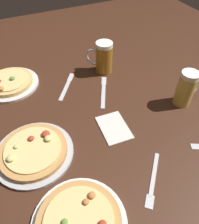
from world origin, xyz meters
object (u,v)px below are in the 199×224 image
object	(u,v)px
beer_mug_amber	(186,88)
fork_spare	(153,180)
pizza_plate_far	(10,83)
pizza_plate_near	(79,223)
pizza_plate_side	(34,151)
knife_right	(67,86)
napkin_folded	(114,127)
beer_mug_dark	(103,58)
knife_spare	(103,91)

from	to	relation	value
beer_mug_amber	fork_spare	size ratio (longest dim) A/B	0.98
pizza_plate_far	fork_spare	distance (m)	0.79
pizza_plate_near	pizza_plate_side	size ratio (longest dim) A/B	0.97
pizza_plate_far	knife_right	world-z (taller)	pizza_plate_far
pizza_plate_side	fork_spare	distance (m)	0.43
napkin_folded	fork_spare	distance (m)	0.26
napkin_folded	fork_spare	world-z (taller)	napkin_folded
pizza_plate_side	knife_right	world-z (taller)	pizza_plate_side
pizza_plate_near	beer_mug_amber	distance (m)	0.68
pizza_plate_side	knife_right	bearing A→B (deg)	53.87
pizza_plate_side	beer_mug_dark	bearing A→B (deg)	38.84
beer_mug_dark	knife_spare	bearing A→B (deg)	-115.01
beer_mug_amber	fork_spare	world-z (taller)	beer_mug_amber
knife_spare	knife_right	bearing A→B (deg)	142.13
pizza_plate_near	knife_spare	distance (m)	0.59
beer_mug_amber	napkin_folded	world-z (taller)	beer_mug_amber
beer_mug_dark	fork_spare	bearing A→B (deg)	-100.75
beer_mug_dark	beer_mug_amber	bearing A→B (deg)	-59.60
napkin_folded	pizza_plate_far	bearing A→B (deg)	126.05
pizza_plate_far	beer_mug_amber	distance (m)	0.82
beer_mug_dark	beer_mug_amber	world-z (taller)	same
pizza_plate_near	knife_spare	size ratio (longest dim) A/B	1.30
beer_mug_amber	fork_spare	xyz separation A→B (m)	(-0.34, -0.26, -0.08)
pizza_plate_near	beer_mug_dark	bearing A→B (deg)	59.26
napkin_folded	knife_spare	world-z (taller)	napkin_folded
beer_mug_dark	beer_mug_amber	distance (m)	0.43
pizza_plate_far	pizza_plate_side	distance (m)	0.45
knife_right	fork_spare	bearing A→B (deg)	-80.61
pizza_plate_near	fork_spare	xyz separation A→B (m)	(0.27, 0.02, -0.01)
knife_right	fork_spare	distance (m)	0.60
pizza_plate_side	pizza_plate_near	bearing A→B (deg)	-78.18
knife_right	napkin_folded	bearing A→B (deg)	-75.59
fork_spare	pizza_plate_far	bearing A→B (deg)	115.79
beer_mug_amber	beer_mug_dark	bearing A→B (deg)	120.40
pizza_plate_far	napkin_folded	world-z (taller)	pizza_plate_far
pizza_plate_far	fork_spare	bearing A→B (deg)	-64.21
knife_right	pizza_plate_far	bearing A→B (deg)	153.23
pizza_plate_near	pizza_plate_far	xyz separation A→B (m)	(-0.08, 0.74, -0.00)
knife_right	fork_spare	size ratio (longest dim) A/B	1.13
pizza_plate_side	napkin_folded	xyz separation A→B (m)	(0.32, -0.01, -0.01)
pizza_plate_far	beer_mug_amber	bearing A→B (deg)	-33.51
beer_mug_dark	napkin_folded	distance (m)	0.41
beer_mug_dark	fork_spare	world-z (taller)	beer_mug_dark
pizza_plate_side	knife_spare	distance (m)	0.43
beer_mug_dark	knife_spare	size ratio (longest dim) A/B	0.76
pizza_plate_far	napkin_folded	distance (m)	0.57
pizza_plate_side	knife_right	distance (m)	0.40
pizza_plate_far	knife_spare	world-z (taller)	pizza_plate_far
fork_spare	knife_spare	xyz separation A→B (m)	(0.05, 0.48, 0.00)
pizza_plate_near	pizza_plate_side	xyz separation A→B (m)	(-0.06, 0.29, -0.00)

